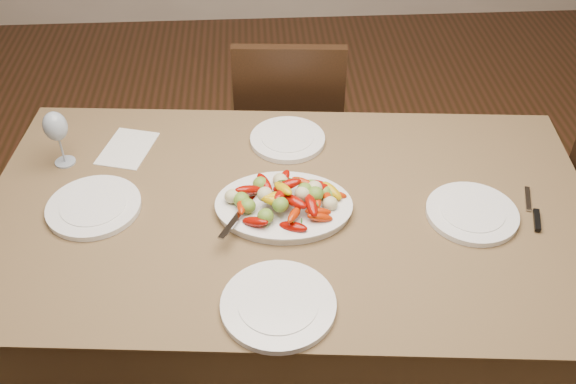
# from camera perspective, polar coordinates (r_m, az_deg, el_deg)

# --- Properties ---
(dining_table) EXTENTS (1.92, 1.20, 0.76)m
(dining_table) POSITION_cam_1_polar(r_m,az_deg,el_deg) (2.20, 0.00, -8.76)
(dining_table) COLOR brown
(dining_table) RESTS_ON ground
(chair_far) EXTENTS (0.45, 0.45, 0.95)m
(chair_far) POSITION_cam_1_polar(r_m,az_deg,el_deg) (2.76, 0.14, 5.90)
(chair_far) COLOR black
(chair_far) RESTS_ON ground
(serving_platter) EXTENTS (0.42, 0.33, 0.02)m
(serving_platter) POSITION_cam_1_polar(r_m,az_deg,el_deg) (1.91, -0.38, -1.40)
(serving_platter) COLOR white
(serving_platter) RESTS_ON dining_table
(roasted_vegetables) EXTENTS (0.34, 0.25, 0.09)m
(roasted_vegetables) POSITION_cam_1_polar(r_m,az_deg,el_deg) (1.87, -0.39, -0.10)
(roasted_vegetables) COLOR #810902
(roasted_vegetables) RESTS_ON serving_platter
(serving_spoon) EXTENTS (0.28, 0.17, 0.03)m
(serving_spoon) POSITION_cam_1_polar(r_m,az_deg,el_deg) (1.86, -2.43, -1.29)
(serving_spoon) COLOR #9EA0A8
(serving_spoon) RESTS_ON serving_platter
(plate_left) EXTENTS (0.28, 0.28, 0.02)m
(plate_left) POSITION_cam_1_polar(r_m,az_deg,el_deg) (2.00, -16.87, -1.29)
(plate_left) COLOR white
(plate_left) RESTS_ON dining_table
(plate_right) EXTENTS (0.27, 0.27, 0.02)m
(plate_right) POSITION_cam_1_polar(r_m,az_deg,el_deg) (1.97, 16.03, -1.84)
(plate_right) COLOR white
(plate_right) RESTS_ON dining_table
(plate_far) EXTENTS (0.25, 0.25, 0.02)m
(plate_far) POSITION_cam_1_polar(r_m,az_deg,el_deg) (2.18, -0.04, 4.68)
(plate_far) COLOR white
(plate_far) RESTS_ON dining_table
(plate_near) EXTENTS (0.30, 0.30, 0.02)m
(plate_near) POSITION_cam_1_polar(r_m,az_deg,el_deg) (1.66, -0.87, -10.02)
(plate_near) COLOR white
(plate_near) RESTS_ON dining_table
(wine_glass) EXTENTS (0.08, 0.08, 0.20)m
(wine_glass) POSITION_cam_1_polar(r_m,az_deg,el_deg) (2.16, -19.74, 4.61)
(wine_glass) COLOR #8C99A5
(wine_glass) RESTS_ON dining_table
(menu_card) EXTENTS (0.20, 0.24, 0.00)m
(menu_card) POSITION_cam_1_polar(r_m,az_deg,el_deg) (2.22, -14.07, 3.79)
(menu_card) COLOR silver
(menu_card) RESTS_ON dining_table
(table_knife) EXTENTS (0.07, 0.20, 0.01)m
(table_knife) POSITION_cam_1_polar(r_m,az_deg,el_deg) (2.04, 20.91, -1.58)
(table_knife) COLOR #9EA0A8
(table_knife) RESTS_ON dining_table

